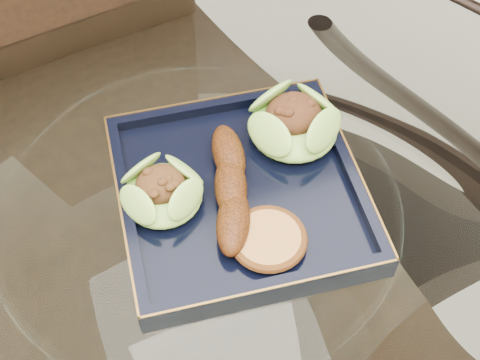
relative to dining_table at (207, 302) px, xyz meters
name	(u,v)px	position (x,y,z in m)	size (l,w,h in m)	color
dining_table	(207,302)	(0.00, 0.00, 0.00)	(1.13, 1.13, 0.77)	white
dining_chair	(124,173)	(-0.04, 0.31, -0.08)	(0.45, 0.45, 0.93)	black
navy_plate	(240,196)	(0.06, 0.03, 0.17)	(0.27, 0.27, 0.02)	black
lettuce_wrap_left	(162,193)	(-0.03, 0.05, 0.20)	(0.09, 0.09, 0.03)	#66A931
lettuce_wrap_right	(294,124)	(0.15, 0.08, 0.20)	(0.11, 0.11, 0.04)	#66AB31
roasted_plantain	(231,187)	(0.05, 0.03, 0.20)	(0.17, 0.04, 0.03)	#5B2709
crumb_patty	(268,240)	(0.06, -0.05, 0.19)	(0.07, 0.07, 0.01)	#C17840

